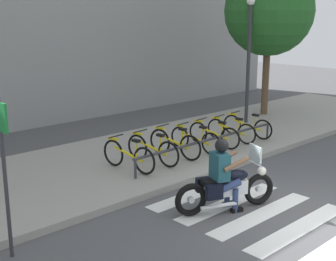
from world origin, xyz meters
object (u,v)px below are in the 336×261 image
rider (223,170)px  bicycle_2 (175,144)px  bicycle_1 (153,149)px  street_sign (3,152)px  bicycle_0 (128,156)px  bicycle_5 (231,130)px  street_lamp (249,50)px  bike_rack (211,140)px  bicycle_6 (247,126)px  tree_near_rack (269,11)px  bicycle_4 (214,134)px  bicycle_3 (195,139)px  motorcycle (227,188)px

rider → bicycle_2: bearing=63.1°
bicycle_1 → street_sign: 4.89m
bicycle_0 → bicycle_2: bicycle_2 is taller
bicycle_5 → street_sign: 7.72m
rider → street_sign: (-3.76, 1.11, 0.88)m
rider → street_lamp: bearing=33.8°
rider → bike_rack: size_ratio=0.28×
rider → street_lamp: size_ratio=0.34×
bicycle_6 → tree_near_rack: 4.88m
tree_near_rack → bicycle_4: bearing=-160.8°
bicycle_0 → bicycle_4: bicycle_0 is taller
street_lamp → street_sign: (-9.75, -2.90, -0.88)m
bicycle_4 → street_sign: (-6.68, -1.68, 1.22)m
bicycle_2 → street_lamp: street_lamp is taller
bicycle_1 → bicycle_6: 3.76m
bicycle_4 → street_sign: street_sign is taller
bicycle_4 → tree_near_rack: bearing=19.2°
street_lamp → street_sign: 10.21m
bicycle_4 → bike_rack: bearing=-143.5°
bicycle_1 → rider: bearing=-103.4°
bicycle_3 → bicycle_4: bearing=-0.0°
bicycle_2 → bicycle_3: bicycle_2 is taller
bicycle_6 → street_sign: street_sign is taller
bicycle_3 → bicycle_5: (1.50, 0.00, -0.00)m
bicycle_2 → bicycle_1: bearing=180.0°
bicycle_4 → tree_near_rack: tree_near_rack is taller
tree_near_rack → bicycle_6: bearing=-152.8°
bicycle_3 → bicycle_6: (2.25, 0.00, -0.00)m
rider → bicycle_4: (2.92, 2.79, -0.34)m
bicycle_2 → bicycle_5: 2.25m
motorcycle → bicycle_1: 2.88m
bicycle_2 → bicycle_5: (2.25, 0.00, -0.03)m
bicycle_2 → bicycle_5: size_ratio=1.02×
bicycle_3 → tree_near_rack: tree_near_rack is taller
bicycle_6 → street_lamp: bearing=38.0°
bicycle_5 → motorcycle: bearing=-141.9°
bike_rack → tree_near_rack: size_ratio=0.94×
rider → bike_rack: 3.13m
bike_rack → street_lamp: (3.82, 1.78, 2.02)m
bicycle_5 → tree_near_rack: bearing=22.5°
bicycle_0 → street_sign: bearing=-155.5°
bike_rack → street_sign: bearing=-169.3°
bicycle_0 → bicycle_3: (2.25, 0.00, -0.02)m
bicycle_4 → bicycle_2: bearing=-179.9°
bicycle_4 → bicycle_6: bearing=0.0°
bicycle_4 → bicycle_5: 0.75m
bicycle_4 → street_sign: bearing=-165.9°
street_sign → motorcycle: bearing=-16.6°
bicycle_3 → tree_near_rack: (5.41, 1.62, 3.34)m
bike_rack → tree_near_rack: (5.41, 2.18, 3.25)m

